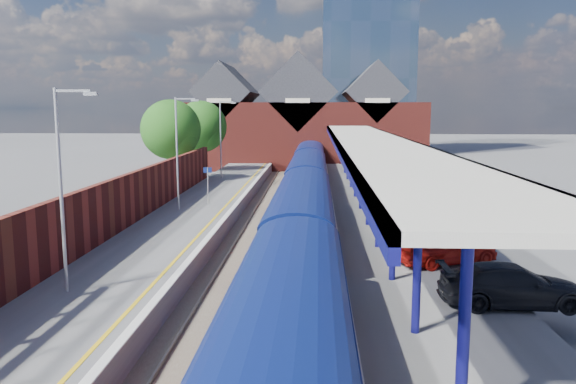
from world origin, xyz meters
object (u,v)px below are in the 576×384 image
parked_car_dark (512,285)px  lamp_post_c (179,146)px  platform_sign (208,179)px  lamp_post_d (222,134)px  parked_car_silver (420,220)px  parked_car_red (446,246)px  lamp_post_b (64,178)px  parked_car_blue (407,206)px  train (306,190)px

parked_car_dark → lamp_post_c: bearing=41.5°
platform_sign → parked_car_dark: 23.01m
lamp_post_d → parked_car_silver: 26.39m
parked_car_red → parked_car_dark: size_ratio=0.92×
lamp_post_b → parked_car_silver: lamp_post_b is taller
lamp_post_c → platform_sign: size_ratio=2.80×
parked_car_red → parked_car_silver: bearing=-21.5°
lamp_post_c → parked_car_silver: size_ratio=1.61×
parked_car_dark → lamp_post_d: bearing=24.2°
platform_sign → parked_car_blue: bearing=-15.5°
lamp_post_b → platform_sign: size_ratio=2.80×
lamp_post_d → platform_sign: 14.25m
platform_sign → parked_car_silver: bearing=-33.7°
lamp_post_b → parked_car_red: lamp_post_b is taller
lamp_post_b → lamp_post_d: same height
lamp_post_b → lamp_post_d: bearing=90.0°
lamp_post_c → lamp_post_d: 16.00m
train → parked_car_silver: 9.54m
train → parked_car_silver: bearing=-51.7°
lamp_post_d → parked_car_blue: (13.90, -17.49, -3.36)m
platform_sign → parked_car_silver: (12.40, -8.27, -0.97)m
lamp_post_c → parked_car_blue: lamp_post_c is taller
lamp_post_c → parked_car_red: 18.42m
platform_sign → parked_car_red: 18.56m
parked_car_silver → parked_car_blue: bearing=15.7°
parked_car_dark → parked_car_blue: 15.15m
parked_car_silver → parked_car_dark: size_ratio=0.93×
lamp_post_d → lamp_post_b: bearing=-90.0°
train → lamp_post_c: size_ratio=9.42×
parked_car_red → parked_car_blue: bearing=-22.7°
lamp_post_c → parked_car_silver: 15.47m
train → parked_car_dark: train is taller
parked_car_blue → platform_sign: bearing=70.7°
lamp_post_b → parked_car_blue: bearing=46.2°
platform_sign → train: bearing=-6.9°
lamp_post_c → parked_car_silver: bearing=-24.5°
lamp_post_c → parked_car_dark: 22.53m
lamp_post_c → lamp_post_b: bearing=-90.0°
platform_sign → parked_car_red: bearing=-47.7°
lamp_post_b → lamp_post_c: (0.00, 16.00, 0.00)m
parked_car_silver → lamp_post_d: bearing=49.1°
parked_car_blue → parked_car_silver: bearing=174.6°
lamp_post_d → parked_car_dark: bearing=-65.5°
lamp_post_b → parked_car_dark: bearing=-2.3°
lamp_post_b → platform_sign: lamp_post_b is taller
lamp_post_d → parked_car_red: bearing=-63.4°
parked_car_red → parked_car_dark: (1.02, -4.91, -0.05)m
train → lamp_post_d: bearing=118.0°
train → parked_car_dark: size_ratio=14.15×
train → lamp_post_d: (-7.86, 14.79, 2.87)m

